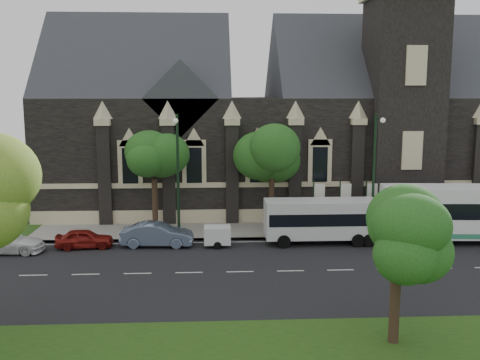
{
  "coord_description": "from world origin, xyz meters",
  "views": [
    {
      "loc": [
        -1.63,
        -30.91,
        10.44
      ],
      "look_at": [
        0.31,
        6.0,
        4.53
      ],
      "focal_mm": 40.89,
      "sensor_mm": 36.0,
      "label": 1
    }
  ],
  "objects": [
    {
      "name": "museum",
      "position": [
        5.12,
        18.78,
        8.17
      ],
      "size": [
        40.0,
        17.7,
        29.9
      ],
      "color": "black",
      "rests_on": "ground"
    },
    {
      "name": "ground",
      "position": [
        0.0,
        0.0,
        0.0
      ],
      "size": [
        160.0,
        160.0,
        0.0
      ],
      "primitive_type": "plane",
      "color": "black",
      "rests_on": "ground"
    },
    {
      "name": "car_far_white",
      "position": [
        -15.21,
        4.73,
        0.72
      ],
      "size": [
        5.04,
        2.18,
        1.45
      ],
      "primitive_type": "imported",
      "rotation": [
        0.0,
        0.0,
        1.54
      ],
      "color": "white",
      "rests_on": "ground"
    },
    {
      "name": "street_lamp_near",
      "position": [
        10.0,
        7.09,
        5.11
      ],
      "size": [
        0.36,
        1.88,
        9.0
      ],
      "color": "black",
      "rests_on": "ground"
    },
    {
      "name": "sidewalk",
      "position": [
        0.0,
        9.5,
        0.07
      ],
      "size": [
        80.0,
        5.0,
        0.15
      ],
      "primitive_type": "cube",
      "color": "gray",
      "rests_on": "ground"
    },
    {
      "name": "tree_walk_left",
      "position": [
        -5.8,
        10.7,
        5.73
      ],
      "size": [
        3.91,
        3.91,
        7.64
      ],
      "color": "black",
      "rests_on": "ground"
    },
    {
      "name": "banner_flag_left",
      "position": [
        6.29,
        9.0,
        2.38
      ],
      "size": [
        0.9,
        0.1,
        4.0
      ],
      "color": "black",
      "rests_on": "ground"
    },
    {
      "name": "shuttle_bus",
      "position": [
        6.02,
        6.08,
        1.75
      ],
      "size": [
        7.87,
        2.76,
        3.03
      ],
      "rotation": [
        0.0,
        0.0,
        -0.0
      ],
      "color": "silver",
      "rests_on": "ground"
    },
    {
      "name": "banner_flag_center",
      "position": [
        8.29,
        9.0,
        2.38
      ],
      "size": [
        0.9,
        0.1,
        4.0
      ],
      "color": "black",
      "rests_on": "ground"
    },
    {
      "name": "tree_park_east",
      "position": [
        6.18,
        -9.32,
        4.62
      ],
      "size": [
        3.4,
        3.4,
        6.28
      ],
      "color": "black",
      "rests_on": "ground"
    },
    {
      "name": "street_lamp_mid",
      "position": [
        -4.0,
        7.09,
        5.11
      ],
      "size": [
        0.36,
        1.88,
        9.0
      ],
      "color": "black",
      "rests_on": "ground"
    },
    {
      "name": "sedan",
      "position": [
        -5.42,
        5.8,
        0.81
      ],
      "size": [
        5.02,
        1.99,
        1.63
      ],
      "primitive_type": "imported",
      "rotation": [
        0.0,
        0.0,
        1.52
      ],
      "color": "slate",
      "rests_on": "ground"
    },
    {
      "name": "tree_walk_right",
      "position": [
        3.21,
        10.71,
        5.82
      ],
      "size": [
        4.08,
        4.08,
        7.8
      ],
      "color": "black",
      "rests_on": "ground"
    },
    {
      "name": "box_trailer",
      "position": [
        -1.27,
        5.48,
        0.79
      ],
      "size": [
        2.61,
        1.53,
        1.4
      ],
      "rotation": [
        0.0,
        0.0,
        0.0
      ],
      "color": "silver",
      "rests_on": "ground"
    },
    {
      "name": "car_far_red",
      "position": [
        -10.3,
        5.59,
        0.65
      ],
      "size": [
        3.95,
        1.85,
        1.31
      ],
      "primitive_type": "imported",
      "rotation": [
        0.0,
        0.0,
        1.65
      ],
      "color": "maroon",
      "rests_on": "ground"
    },
    {
      "name": "banner_flag_right",
      "position": [
        10.29,
        9.0,
        2.38
      ],
      "size": [
        0.9,
        0.1,
        4.0
      ],
      "color": "black",
      "rests_on": "ground"
    }
  ]
}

